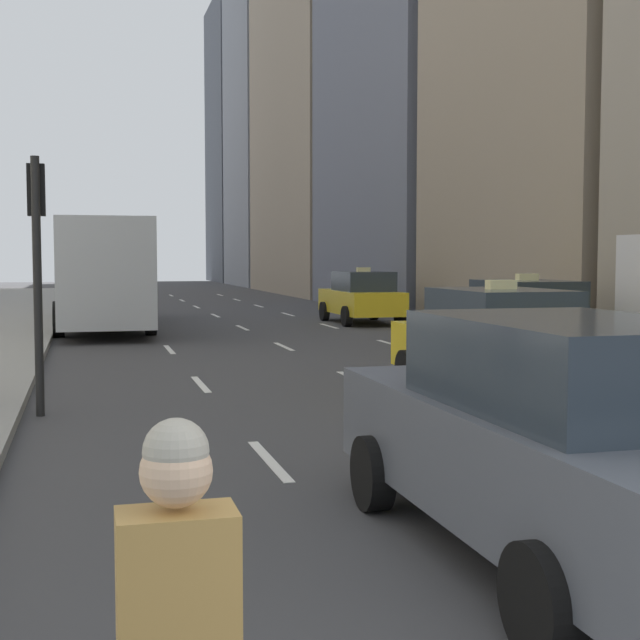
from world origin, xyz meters
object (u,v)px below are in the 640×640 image
object	(u,v)px
sedan_silver_behind	(558,438)
traffic_light_pole	(37,243)
taxi_lead	(522,320)
city_bus	(102,271)
taxi_second	(495,344)
taxi_third	(361,297)

from	to	relation	value
sedan_silver_behind	traffic_light_pole	world-z (taller)	traffic_light_pole
taxi_lead	traffic_light_pole	size ratio (longest dim) A/B	1.22
city_bus	traffic_light_pole	world-z (taller)	traffic_light_pole
taxi_second	traffic_light_pole	world-z (taller)	traffic_light_pole
taxi_lead	taxi_third	bearing A→B (deg)	90.00
city_bus	traffic_light_pole	bearing A→B (deg)	-94.14
taxi_lead	city_bus	world-z (taller)	city_bus
taxi_lead	traffic_light_pole	world-z (taller)	traffic_light_pole
taxi_lead	taxi_second	xyz separation A→B (m)	(-2.80, -4.48, 0.00)
taxi_second	taxi_third	bearing A→B (deg)	79.96
taxi_third	city_bus	xyz separation A→B (m)	(-8.41, 0.34, 0.91)
taxi_lead	city_bus	size ratio (longest dim) A/B	0.38
taxi_second	sedan_silver_behind	size ratio (longest dim) A/B	0.91
taxi_second	traffic_light_pole	xyz separation A→B (m)	(-6.75, 0.43, 1.53)
taxi_lead	taxi_third	world-z (taller)	same
sedan_silver_behind	taxi_second	bearing A→B (deg)	67.70
taxi_second	taxi_third	size ratio (longest dim) A/B	1.00
taxi_third	traffic_light_pole	size ratio (longest dim) A/B	1.22
taxi_second	taxi_lead	bearing A→B (deg)	58.00
traffic_light_pole	city_bus	bearing A→B (deg)	85.86
taxi_lead	sedan_silver_behind	xyz separation A→B (m)	(-5.60, -11.31, 0.03)
traffic_light_pole	taxi_lead	bearing A→B (deg)	22.99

